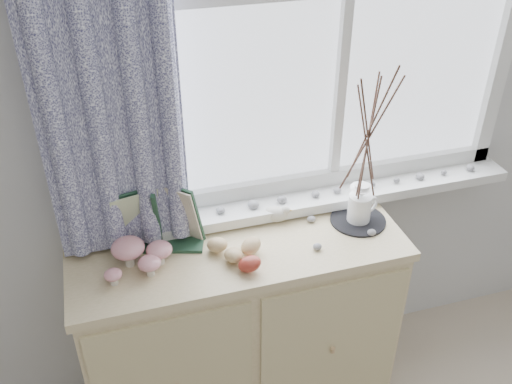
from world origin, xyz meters
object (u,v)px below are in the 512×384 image
botanical_book (158,221)px  twig_pitcher (369,132)px  sideboard (241,330)px  toadstool_cluster (138,254)px

botanical_book → twig_pitcher: 0.78m
sideboard → twig_pitcher: (0.47, 0.02, 0.80)m
sideboard → botanical_book: botanical_book is taller
toadstool_cluster → twig_pitcher: bearing=2.3°
twig_pitcher → botanical_book: bearing=155.5°
botanical_book → twig_pitcher: size_ratio=0.55×
botanical_book → toadstool_cluster: (-0.08, -0.07, -0.06)m
botanical_book → twig_pitcher: (0.74, -0.04, 0.25)m
sideboard → botanical_book: 0.61m
botanical_book → twig_pitcher: bearing=13.1°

